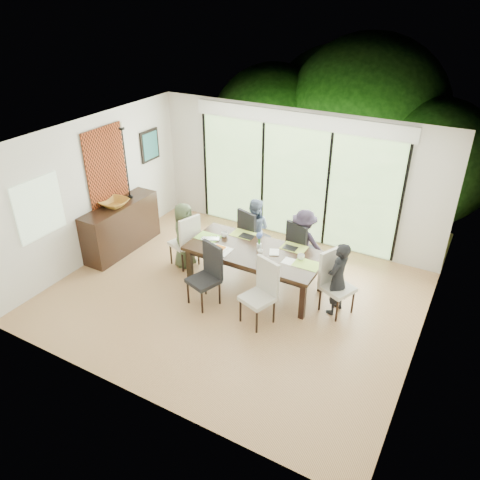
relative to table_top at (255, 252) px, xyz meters
The scene contains 62 objects.
floor 0.87m from the table_top, 109.10° to the right, with size 6.00×5.00×0.01m, color #93613B.
ceiling 2.06m from the table_top, 109.10° to the right, with size 6.00×5.00×0.01m, color white.
wall_back 2.14m from the table_top, 94.68° to the left, with size 6.00×0.02×2.70m, color silver.
wall_front 3.06m from the table_top, 93.18° to the right, with size 6.00×0.02×2.70m, color beige.
wall_left 3.28m from the table_top, behind, with size 0.02×5.00×2.70m, color silver.
wall_right 2.96m from the table_top, ahead, with size 0.02×5.00×2.70m, color white.
glass_doors 2.06m from the table_top, 94.78° to the left, with size 4.20×0.02×2.30m, color #598C3F.
blinds_header 2.68m from the table_top, 94.80° to the left, with size 4.40×0.06×0.28m, color white.
mullion_a 3.05m from the table_top, 138.86° to the left, with size 0.05×0.04×2.30m, color black.
mullion_b 2.22m from the table_top, 113.63° to the left, with size 0.05×0.04×2.30m, color black.
mullion_c 2.11m from the table_top, 74.91° to the left, with size 0.05×0.04×2.30m, color black.
mullion_d 2.81m from the table_top, 45.68° to the left, with size 0.05×0.04×2.30m, color black.
side_window 3.65m from the table_top, 151.82° to the right, with size 0.02×0.90×1.00m, color #8CAD7F.
deck 3.02m from the table_top, 93.26° to the left, with size 6.00×1.80×0.10m, color #513F22.
rail_top 3.73m from the table_top, 92.56° to the left, with size 6.00×0.08×0.06m, color brown.
foliage_left 5.17m from the table_top, 112.62° to the left, with size 3.20×3.20×3.20m, color #14380F.
foliage_mid 5.44m from the table_top, 87.48° to the left, with size 4.00×4.00×4.00m, color #14380F.
foliage_right 4.99m from the table_top, 65.77° to the left, with size 2.80×2.80×2.80m, color #14380F.
foliage_far 6.14m from the table_top, 97.25° to the left, with size 3.60×3.60×3.60m, color #14380F.
table_top is the anchor object (origin of this frame).
table_apron 0.09m from the table_top, 90.00° to the right, with size 2.15×0.88×0.10m, color black.
table_leg_fl 1.22m from the table_top, 158.29° to the right, with size 0.09×0.09×0.68m, color black.
table_leg_fr 1.22m from the table_top, 21.71° to the right, with size 0.09×0.09×0.68m, color black.
table_leg_bl 1.22m from the table_top, 158.29° to the left, with size 0.09×0.09×0.68m, color black.
table_leg_br 1.22m from the table_top, 21.71° to the left, with size 0.09×0.09×0.68m, color black.
chair_left_end 1.51m from the table_top, behind, with size 0.45×0.45×1.08m, color silver, non-canonical shape.
chair_right_end 1.51m from the table_top, ahead, with size 0.45×0.45×1.08m, color beige, non-canonical shape.
chair_far_left 0.98m from the table_top, 117.90° to the left, with size 0.45×0.45×1.08m, color black, non-canonical shape.
chair_far_right 1.03m from the table_top, 57.09° to the left, with size 0.45×0.45×1.08m, color black, non-canonical shape.
chair_near_left 1.02m from the table_top, 119.89° to the right, with size 0.45×0.45×1.08m, color black, non-canonical shape.
chair_near_right 1.02m from the table_top, 60.11° to the right, with size 0.45×0.45×1.08m, color beige, non-canonical shape.
person_left_end 1.48m from the table_top, behind, with size 0.59×0.37×1.26m, color #435035.
person_right_end 1.48m from the table_top, ahead, with size 0.59×0.37×1.26m, color black.
person_far_left 0.95m from the table_top, 118.47° to the left, with size 0.59×0.37×1.26m, color slate.
person_far_right 1.00m from the table_top, 56.47° to the left, with size 0.59×0.37×1.26m, color #281F2F.
placemat_left 0.95m from the table_top, behind, with size 0.43×0.31×0.01m, color #7FB841.
placemat_right 0.95m from the table_top, ahead, with size 0.43×0.31×0.01m, color #99C546.
placemat_far_l 0.60m from the table_top, 138.37° to the left, with size 0.43×0.31×0.01m, color #AEC747.
placemat_far_r 0.68m from the table_top, 36.03° to the left, with size 0.43×0.31×0.01m, color #99AA3D.
placemat_paper 0.63m from the table_top, 151.39° to the right, with size 0.43×0.31×0.01m, color white.
tablet_far_l 0.50m from the table_top, 135.00° to the left, with size 0.25×0.18×0.01m, color black.
tablet_far_r 0.61m from the table_top, 34.99° to the left, with size 0.23×0.17×0.01m, color black.
papers 0.70m from the table_top, ahead, with size 0.29×0.22×0.00m, color white.
platter_base 0.63m from the table_top, 151.39° to the right, with size 0.25×0.25×0.02m, color white.
platter_snacks 0.63m from the table_top, 151.39° to the right, with size 0.20×0.20×0.01m, color orange.
vase 0.11m from the table_top, 45.00° to the left, with size 0.08×0.08×0.12m, color silver.
hyacinth_stems 0.22m from the table_top, 45.00° to the left, with size 0.04×0.04×0.16m, color #337226.
hyacinth_blooms 0.31m from the table_top, 45.00° to the left, with size 0.11×0.11×0.11m, color #4459AA.
laptop 0.86m from the table_top, behind, with size 0.32×0.21×0.03m, color silver.
cup_a 0.72m from the table_top, 167.91° to the left, with size 0.12×0.12×0.09m, color white.
cup_b 0.20m from the table_top, 33.69° to the right, with size 0.10×0.10×0.09m, color white.
cup_c 0.81m from the table_top, ahead, with size 0.12×0.12×0.09m, color white.
book 0.26m from the table_top, 11.31° to the left, with size 0.16×0.22×0.02m, color white.
sideboard 2.94m from the table_top, behind, with size 0.49×1.75×0.99m, color black.
bowl 2.95m from the table_top, behind, with size 0.52×0.52×0.13m, color #986721.
candlestick_base 2.95m from the table_top, behind, with size 0.11×0.11×0.04m, color black.
candlestick_shaft 3.10m from the table_top, behind, with size 0.03×0.03×1.37m, color black.
candlestick_pan 3.38m from the table_top, behind, with size 0.11×0.11×0.03m, color black.
candle 3.41m from the table_top, behind, with size 0.04×0.04×0.11m, color silver.
tapestry 3.29m from the table_top, behind, with size 0.02×1.00×1.50m, color #9C3716.
art_frame 3.52m from the table_top, 158.75° to the left, with size 0.03×0.55×0.65m, color black.
art_canvas 3.51m from the table_top, 158.62° to the left, with size 0.01×0.45×0.55m, color #1C565A.
Camera 1 is at (3.30, -5.66, 4.77)m, focal length 35.00 mm.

